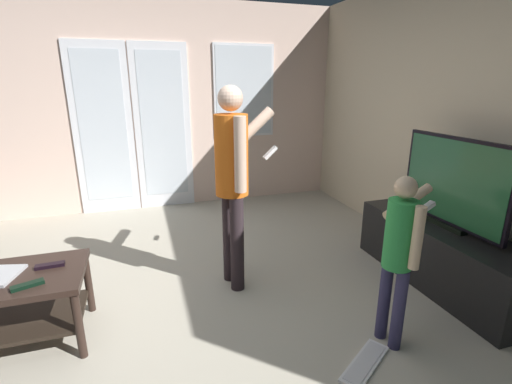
# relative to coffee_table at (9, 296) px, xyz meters

# --- Properties ---
(ground_plane) EXTENTS (5.30, 5.18, 0.02)m
(ground_plane) POSITION_rel_coffee_table_xyz_m (0.87, 0.01, -0.36)
(ground_plane) COLOR #B3AC9A
(wall_back_with_doors) EXTENTS (5.30, 0.09, 2.63)m
(wall_back_with_doors) POSITION_rel_coffee_table_xyz_m (0.91, 2.56, 0.93)
(wall_back_with_doors) COLOR beige
(wall_back_with_doors) RESTS_ON ground_plane
(wall_right_plain) EXTENTS (0.06, 5.18, 2.60)m
(wall_right_plain) POSITION_rel_coffee_table_xyz_m (3.49, 0.01, 0.95)
(wall_right_plain) COLOR beige
(wall_right_plain) RESTS_ON ground_plane
(coffee_table) EXTENTS (0.89, 0.57, 0.48)m
(coffee_table) POSITION_rel_coffee_table_xyz_m (0.00, 0.00, 0.00)
(coffee_table) COLOR black
(coffee_table) RESTS_ON ground_plane
(tv_stand) EXTENTS (0.50, 1.55, 0.50)m
(tv_stand) POSITION_rel_coffee_table_xyz_m (3.14, -0.22, -0.10)
(tv_stand) COLOR black
(tv_stand) RESTS_ON ground_plane
(flat_screen_tv) EXTENTS (0.08, 0.99, 0.73)m
(flat_screen_tv) POSITION_rel_coffee_table_xyz_m (3.14, -0.21, 0.51)
(flat_screen_tv) COLOR black
(flat_screen_tv) RESTS_ON tv_stand
(person_adult) EXTENTS (0.58, 0.49, 1.60)m
(person_adult) POSITION_rel_coffee_table_xyz_m (1.51, 0.30, 0.61)
(person_adult) COLOR #2C2226
(person_adult) RESTS_ON ground_plane
(person_child) EXTENTS (0.49, 0.35, 1.11)m
(person_child) POSITION_rel_coffee_table_xyz_m (2.28, -0.70, 0.32)
(person_child) COLOR #312E51
(person_child) RESTS_ON ground_plane
(loose_keyboard) EXTENTS (0.44, 0.35, 0.02)m
(loose_keyboard) POSITION_rel_coffee_table_xyz_m (2.01, -0.84, -0.34)
(loose_keyboard) COLOR white
(loose_keyboard) RESTS_ON ground_plane
(tv_remote_black) EXTENTS (0.17, 0.06, 0.02)m
(tv_remote_black) POSITION_rel_coffee_table_xyz_m (0.24, 0.06, 0.14)
(tv_remote_black) COLOR black
(tv_remote_black) RESTS_ON coffee_table
(dvd_remote_slim) EXTENTS (0.18, 0.11, 0.02)m
(dvd_remote_slim) POSITION_rel_coffee_table_xyz_m (0.16, -0.17, 0.14)
(dvd_remote_slim) COLOR black
(dvd_remote_slim) RESTS_ON coffee_table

